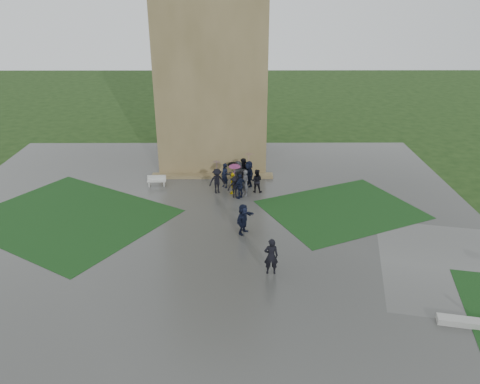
{
  "coord_description": "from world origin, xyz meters",
  "views": [
    {
      "loc": [
        1.91,
        -21.78,
        12.98
      ],
      "look_at": [
        2.04,
        5.13,
        1.2
      ],
      "focal_mm": 35.0,
      "sensor_mm": 36.0,
      "label": 1
    }
  ],
  "objects_px": {
    "pedestrian_mid": "(243,219)",
    "bench": "(157,181)",
    "pedestrian_near": "(271,256)",
    "tower": "(212,45)"
  },
  "relations": [
    {
      "from": "bench",
      "to": "pedestrian_mid",
      "type": "xyz_separation_m",
      "value": [
        6.08,
        -7.04,
        0.51
      ]
    },
    {
      "from": "pedestrian_mid",
      "to": "bench",
      "type": "bearing_deg",
      "value": 72.13
    },
    {
      "from": "tower",
      "to": "pedestrian_near",
      "type": "bearing_deg",
      "value": -78.43
    },
    {
      "from": "tower",
      "to": "pedestrian_mid",
      "type": "height_order",
      "value": "tower"
    },
    {
      "from": "tower",
      "to": "pedestrian_near",
      "type": "height_order",
      "value": "tower"
    },
    {
      "from": "tower",
      "to": "bench",
      "type": "height_order",
      "value": "tower"
    },
    {
      "from": "pedestrian_mid",
      "to": "pedestrian_near",
      "type": "height_order",
      "value": "pedestrian_near"
    },
    {
      "from": "bench",
      "to": "pedestrian_near",
      "type": "height_order",
      "value": "pedestrian_near"
    },
    {
      "from": "tower",
      "to": "bench",
      "type": "bearing_deg",
      "value": -122.73
    },
    {
      "from": "pedestrian_near",
      "to": "bench",
      "type": "bearing_deg",
      "value": -58.08
    }
  ]
}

